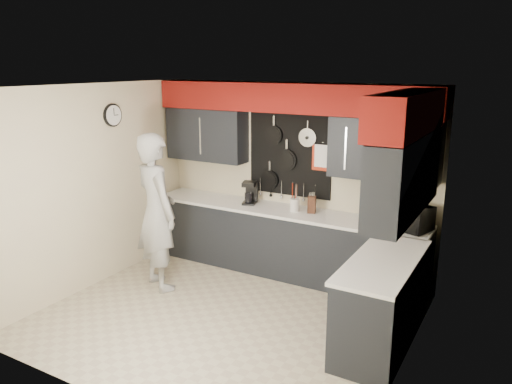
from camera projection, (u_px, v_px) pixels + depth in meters
The scene contains 10 objects.
ground at pixel (226, 316), 5.76m from camera, with size 4.00×4.00×0.00m, color #B2A98A.
back_wall_assembly at pixel (290, 128), 6.60m from camera, with size 4.00×0.36×2.60m.
right_wall_assembly at pixel (407, 163), 4.61m from camera, with size 0.36×3.50×2.60m.
left_wall_assembly at pixel (95, 184), 6.39m from camera, with size 0.05×3.50×2.60m.
base_cabinets at pixel (306, 255), 6.36m from camera, with size 3.95×2.20×0.92m.
microwave at pixel (407, 217), 5.92m from camera, with size 0.53×0.36×0.29m, color black.
knife_block at pixel (312, 205), 6.56m from camera, with size 0.10×0.10×0.22m, color #341910.
utensil_crock at pixel (295, 205), 6.65m from camera, with size 0.13×0.13×0.17m, color silver.
coffee_maker at pixel (250, 192), 6.99m from camera, with size 0.23×0.26×0.32m.
person at pixel (157, 212), 6.31m from camera, with size 0.74×0.48×2.02m, color #A1A19F.
Camera 1 is at (2.88, -4.37, 2.84)m, focal length 35.00 mm.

